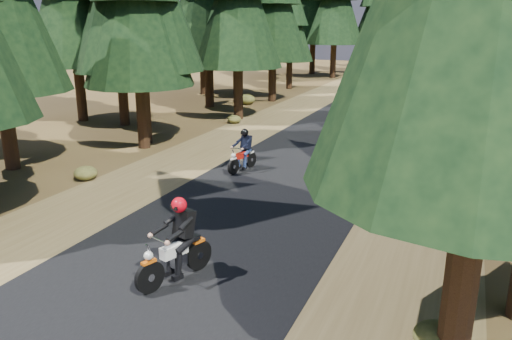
{
  "coord_description": "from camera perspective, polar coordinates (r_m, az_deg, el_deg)",
  "views": [
    {
      "loc": [
        5.44,
        -11.27,
        5.23
      ],
      "look_at": [
        0.0,
        1.5,
        1.1
      ],
      "focal_mm": 35.0,
      "sensor_mm": 36.0,
      "label": 1
    }
  ],
  "objects": [
    {
      "name": "ground",
      "position": [
        13.57,
        -2.5,
        -6.13
      ],
      "size": [
        120.0,
        120.0,
        0.0
      ],
      "primitive_type": "plane",
      "color": "#463319",
      "rests_on": "ground"
    },
    {
      "name": "road",
      "position": [
        17.94,
        4.39,
        -0.42
      ],
      "size": [
        6.0,
        100.0,
        0.01
      ],
      "primitive_type": "cube",
      "color": "black",
      "rests_on": "ground"
    },
    {
      "name": "shoulder_l",
      "position": [
        19.82,
        -8.3,
        1.1
      ],
      "size": [
        3.2,
        100.0,
        0.01
      ],
      "primitive_type": "cube",
      "color": "brown",
      "rests_on": "ground"
    },
    {
      "name": "shoulder_r",
      "position": [
        17.11,
        19.13,
        -2.17
      ],
      "size": [
        3.2,
        100.0,
        0.01
      ],
      "primitive_type": "cube",
      "color": "brown",
      "rests_on": "ground"
    },
    {
      "name": "log_near",
      "position": [
        20.71,
        26.44,
        0.62
      ],
      "size": [
        4.2,
        4.81,
        0.32
      ],
      "primitive_type": "cylinder",
      "rotation": [
        0.0,
        1.57,
        0.86
      ],
      "color": "#4C4233",
      "rests_on": "ground"
    },
    {
      "name": "understory_shrubs",
      "position": [
        20.01,
        7.99,
        2.04
      ],
      "size": [
        16.97,
        32.31,
        0.67
      ],
      "color": "#474C1E",
      "rests_on": "ground"
    },
    {
      "name": "rider_lead",
      "position": [
        10.61,
        -9.26,
        -9.5
      ],
      "size": [
        1.21,
        2.11,
        1.8
      ],
      "rotation": [
        0.0,
        0.0,
        2.82
      ],
      "color": "silver",
      "rests_on": "road"
    },
    {
      "name": "rider_follow",
      "position": [
        18.1,
        -1.56,
        1.47
      ],
      "size": [
        0.82,
        1.79,
        1.54
      ],
      "rotation": [
        0.0,
        0.0,
        2.96
      ],
      "color": "#A1130A",
      "rests_on": "road"
    }
  ]
}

